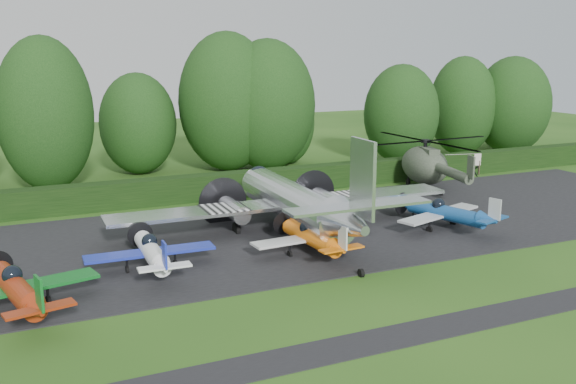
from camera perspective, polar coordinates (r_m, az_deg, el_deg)
name	(u,v)px	position (r m, az deg, el deg)	size (l,w,h in m)	color
ground	(336,287)	(32.55, 4.29, -8.45)	(160.00, 160.00, 0.00)	#234A15
apron	(261,235)	(41.12, -2.39, -3.86)	(70.00, 18.00, 0.01)	black
taxiway_verge	(405,335)	(27.86, 10.33, -12.41)	(70.00, 2.00, 0.00)	black
hedgerow	(209,199)	(51.15, -7.00, -0.63)	(90.00, 1.60, 2.00)	black
transport_plane	(295,202)	(40.86, 0.63, -0.92)	(23.45, 17.98, 7.52)	silver
light_plane_red	(17,289)	(31.43, -22.96, -7.91)	(7.53, 7.92, 2.89)	maroon
light_plane_white	(152,252)	(35.03, -12.02, -5.22)	(6.95, 7.31, 2.67)	white
light_plane_orange	(311,237)	(36.97, 2.06, -4.03)	(6.77, 7.12, 2.60)	orange
light_plane_blue	(446,213)	(43.34, 13.84, -1.79)	(7.17, 7.53, 2.75)	navy
helicopter	(425,162)	(55.84, 12.10, 2.63)	(12.81, 15.00, 4.13)	#353E30
sign_board	(463,161)	(62.16, 15.29, 2.68)	(3.59, 0.13, 2.02)	#3F3326
tree_1	(45,114)	(56.58, -20.77, 6.48)	(7.78, 7.78, 12.77)	black
tree_3	(227,102)	(62.21, -5.41, 7.98)	(9.32, 9.32, 13.29)	black
tree_4	(462,106)	(73.65, 15.24, 7.37)	(7.30, 7.30, 10.85)	black
tree_6	(138,124)	(61.97, -13.20, 5.93)	(7.15, 7.15, 9.51)	black
tree_7	(401,114)	(67.22, 10.04, 6.84)	(7.70, 7.70, 10.14)	black
tree_8	(287,122)	(65.70, -0.10, 6.21)	(5.64, 5.64, 8.58)	black
tree_9	(506,109)	(81.46, 18.78, 6.99)	(6.15, 6.15, 9.09)	black
tree_11	(512,105)	(76.28, 19.30, 7.27)	(8.40, 8.40, 10.84)	black
tree_12	(268,105)	(62.36, -1.83, 7.73)	(9.21, 9.21, 12.62)	black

